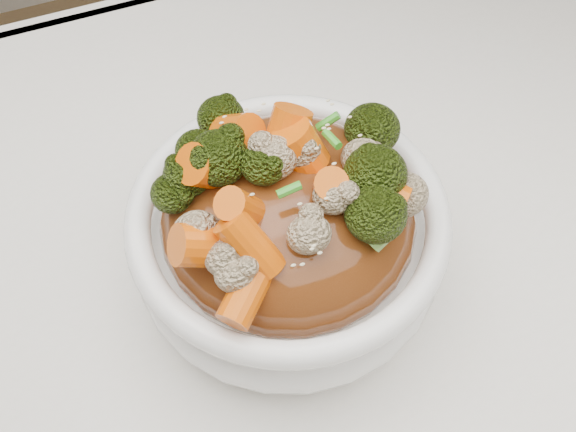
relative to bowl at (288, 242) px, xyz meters
name	(u,v)px	position (x,y,z in m)	size (l,w,h in m)	color
tablecloth	(318,316)	(0.01, -0.03, -0.06)	(1.20, 0.80, 0.04)	white
bowl	(288,242)	(0.00, 0.00, 0.00)	(0.22, 0.22, 0.09)	white
sauce_base	(288,219)	(0.00, 0.00, 0.03)	(0.17, 0.17, 0.10)	#5D2B0F
carrots	(288,159)	(0.00, 0.00, 0.09)	(0.17, 0.17, 0.05)	#DF5B07
broccoli	(288,160)	(0.00, 0.00, 0.09)	(0.17, 0.17, 0.04)	black
cauliflower	(288,162)	(0.00, 0.00, 0.09)	(0.17, 0.17, 0.04)	tan
scallions	(288,158)	(0.00, 0.00, 0.09)	(0.13, 0.13, 0.02)	#359221
sesame_seeds	(288,158)	(0.00, 0.00, 0.09)	(0.16, 0.16, 0.01)	beige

